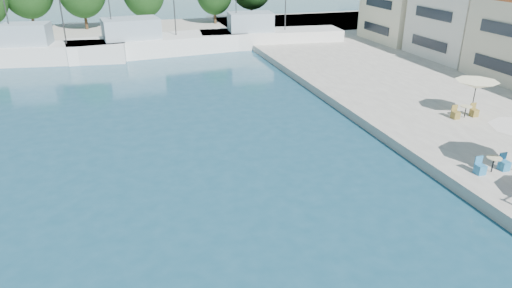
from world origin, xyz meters
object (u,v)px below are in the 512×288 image
object	(u,v)px
trawler_03	(155,44)
trawler_04	(268,37)
umbrella_cream	(476,85)
trawler_02	(49,52)

from	to	relation	value
trawler_03	trawler_04	world-z (taller)	same
trawler_03	umbrella_cream	distance (m)	32.13
trawler_02	umbrella_cream	bearing A→B (deg)	-35.46
trawler_03	trawler_04	xyz separation A→B (m)	(12.63, 0.28, 0.00)
trawler_02	trawler_03	distance (m)	10.33
trawler_02	umbrella_cream	world-z (taller)	trawler_02
trawler_04	umbrella_cream	distance (m)	27.76
trawler_02	trawler_03	bearing A→B (deg)	13.70
trawler_04	umbrella_cream	size ratio (longest dim) A/B	6.21
umbrella_cream	trawler_03	bearing A→B (deg)	122.59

